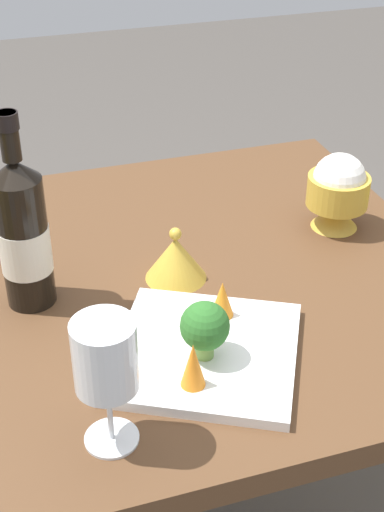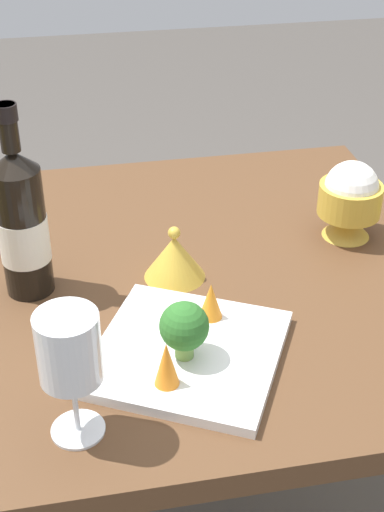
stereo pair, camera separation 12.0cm
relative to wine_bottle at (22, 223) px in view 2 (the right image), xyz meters
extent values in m
cube|color=brown|center=(0.00, -0.26, -0.14)|extent=(0.86, 0.86, 0.04)
cylinder|color=brown|center=(0.37, -0.63, -0.51)|extent=(0.05, 0.05, 0.70)
cylinder|color=brown|center=(0.37, 0.11, -0.51)|extent=(0.05, 0.05, 0.70)
cylinder|color=black|center=(0.00, 0.00, -0.02)|extent=(0.07, 0.07, 0.21)
cone|color=black|center=(0.00, 0.00, 0.10)|extent=(0.07, 0.07, 0.03)
cylinder|color=black|center=(0.00, 0.00, 0.15)|extent=(0.03, 0.03, 0.07)
cylinder|color=black|center=(0.00, 0.00, 0.18)|extent=(0.03, 0.03, 0.02)
cylinder|color=silver|center=(0.00, 0.00, -0.03)|extent=(0.08, 0.08, 0.07)
cylinder|color=white|center=(-0.32, -0.06, -0.12)|extent=(0.07, 0.07, 0.00)
cylinder|color=white|center=(-0.32, -0.06, -0.07)|extent=(0.01, 0.01, 0.08)
cylinder|color=white|center=(-0.32, -0.06, 0.01)|extent=(0.08, 0.08, 0.09)
cone|color=gold|center=(0.06, -0.55, -0.10)|extent=(0.08, 0.08, 0.04)
cylinder|color=gold|center=(0.06, -0.55, -0.05)|extent=(0.11, 0.11, 0.05)
sphere|color=white|center=(0.06, -0.55, -0.03)|extent=(0.09, 0.09, 0.09)
cone|color=gold|center=(-0.01, -0.23, -0.08)|extent=(0.10, 0.10, 0.07)
sphere|color=gold|center=(-0.01, -0.23, -0.04)|extent=(0.02, 0.02, 0.02)
cube|color=white|center=(-0.21, -0.21, -0.11)|extent=(0.34, 0.34, 0.02)
cylinder|color=#729E4C|center=(-0.22, -0.21, -0.09)|extent=(0.03, 0.03, 0.03)
sphere|color=#2D6B28|center=(-0.22, -0.21, -0.05)|extent=(0.07, 0.07, 0.07)
cone|color=orange|center=(-0.27, -0.17, -0.07)|extent=(0.03, 0.03, 0.07)
cone|color=orange|center=(-0.14, -0.26, -0.08)|extent=(0.03, 0.03, 0.06)
camera|label=1|loc=(-0.96, 0.05, 0.56)|focal=51.74mm
camera|label=2|loc=(-0.99, -0.07, 0.56)|focal=51.74mm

